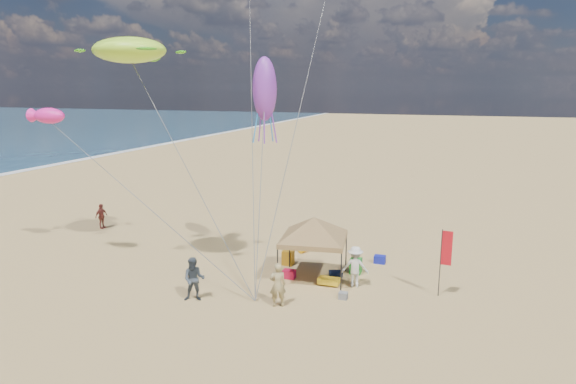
% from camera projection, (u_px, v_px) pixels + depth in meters
% --- Properties ---
extents(ground, '(280.00, 280.00, 0.00)m').
position_uv_depth(ground, '(262.00, 309.00, 18.78)').
color(ground, tan).
rests_on(ground, ground).
extents(canopy_tent, '(5.31, 5.31, 3.31)m').
position_uv_depth(canopy_tent, '(314.00, 220.00, 21.10)').
color(canopy_tent, black).
rests_on(canopy_tent, ground).
extents(feather_flag, '(0.43, 0.05, 2.83)m').
position_uv_depth(feather_flag, '(445.00, 252.00, 19.54)').
color(feather_flag, black).
rests_on(feather_flag, ground).
extents(cooler_red, '(0.54, 0.38, 0.38)m').
position_uv_depth(cooler_red, '(289.00, 274.00, 21.81)').
color(cooler_red, red).
rests_on(cooler_red, ground).
extents(cooler_blue, '(0.54, 0.38, 0.38)m').
position_uv_depth(cooler_blue, '(380.00, 259.00, 23.66)').
color(cooler_blue, '#131B9E').
rests_on(cooler_blue, ground).
extents(bag_navy, '(0.69, 0.54, 0.36)m').
position_uv_depth(bag_navy, '(336.00, 274.00, 21.88)').
color(bag_navy, black).
rests_on(bag_navy, ground).
extents(bag_orange, '(0.54, 0.69, 0.36)m').
position_uv_depth(bag_orange, '(304.00, 249.00, 25.26)').
color(bag_orange, '#E9A20C').
rests_on(bag_orange, ground).
extents(chair_green, '(0.50, 0.50, 0.70)m').
position_uv_depth(chair_green, '(356.00, 266.00, 22.37)').
color(chair_green, '#167C1E').
rests_on(chair_green, ground).
extents(chair_yellow, '(0.50, 0.50, 0.70)m').
position_uv_depth(chair_yellow, '(288.00, 257.00, 23.47)').
color(chair_yellow, '#C78616').
rests_on(chair_yellow, ground).
extents(crate_grey, '(0.34, 0.30, 0.28)m').
position_uv_depth(crate_grey, '(343.00, 296.00, 19.67)').
color(crate_grey, slate).
rests_on(crate_grey, ground).
extents(beach_cart, '(0.90, 0.50, 0.24)m').
position_uv_depth(beach_cart, '(329.00, 281.00, 21.03)').
color(beach_cart, gold).
rests_on(beach_cart, ground).
extents(person_near_a, '(0.76, 0.67, 1.76)m').
position_uv_depth(person_near_a, '(278.00, 285.00, 18.88)').
color(person_near_a, tan).
rests_on(person_near_a, ground).
extents(person_near_b, '(1.05, 0.94, 1.79)m').
position_uv_depth(person_near_b, '(194.00, 279.00, 19.39)').
color(person_near_b, '#353E49').
rests_on(person_near_b, ground).
extents(person_near_c, '(1.24, 0.83, 1.78)m').
position_uv_depth(person_near_c, '(355.00, 267.00, 20.77)').
color(person_near_c, beige).
rests_on(person_near_c, ground).
extents(person_far_a, '(0.45, 0.92, 1.51)m').
position_uv_depth(person_far_a, '(101.00, 216.00, 29.41)').
color(person_far_a, '#944239').
rests_on(person_far_a, ground).
extents(turtle_kite, '(3.37, 2.72, 1.10)m').
position_uv_depth(turtle_kite, '(129.00, 50.00, 21.06)').
color(turtle_kite, '#B7FF32').
rests_on(turtle_kite, ground).
extents(fish_kite, '(1.77, 1.08, 0.73)m').
position_uv_depth(fish_kite, '(49.00, 116.00, 22.56)').
color(fish_kite, '#FF229F').
rests_on(fish_kite, ground).
extents(squid_kite, '(1.38, 1.38, 2.84)m').
position_uv_depth(squid_kite, '(265.00, 89.00, 21.98)').
color(squid_kite, purple).
rests_on(squid_kite, ground).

